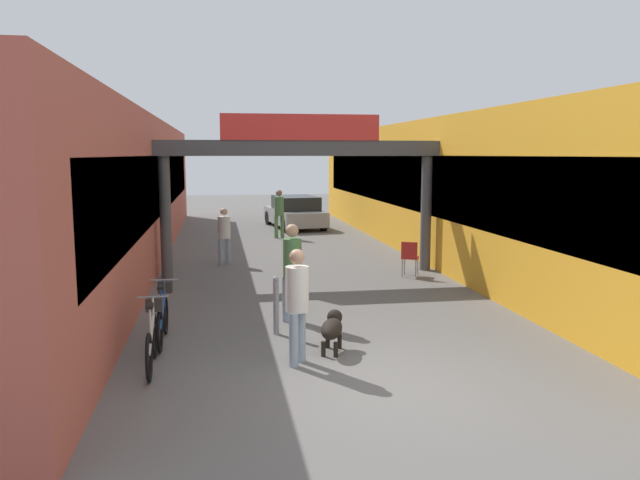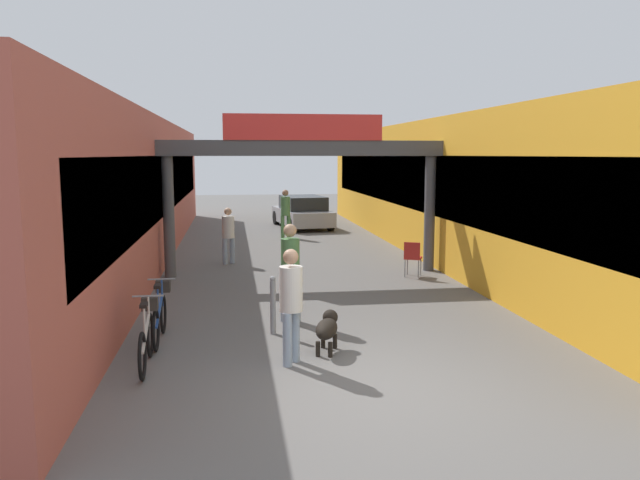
# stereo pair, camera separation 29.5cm
# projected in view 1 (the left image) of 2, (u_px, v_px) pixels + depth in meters

# --- Properties ---
(ground_plane) EXTENTS (80.00, 80.00, 0.00)m
(ground_plane) POSITION_uv_depth(u_px,v_px,m) (381.00, 388.00, 8.23)
(ground_plane) COLOR #605E5B
(storefront_left) EXTENTS (3.00, 26.00, 4.03)m
(storefront_left) POSITION_uv_depth(u_px,v_px,m) (111.00, 191.00, 17.88)
(storefront_left) COLOR #B25142
(storefront_left) RESTS_ON ground_plane
(storefront_right) EXTENTS (3.00, 26.00, 4.03)m
(storefront_right) POSITION_uv_depth(u_px,v_px,m) (449.00, 188.00, 19.52)
(storefront_right) COLOR gold
(storefront_right) RESTS_ON ground_plane
(arcade_sign_gateway) EXTENTS (7.40, 0.47, 4.04)m
(arcade_sign_gateway) POSITION_uv_depth(u_px,v_px,m) (300.00, 162.00, 15.68)
(arcade_sign_gateway) COLOR #4C4C4F
(arcade_sign_gateway) RESTS_ON ground_plane
(pedestrian_with_dog) EXTENTS (0.47, 0.47, 1.71)m
(pedestrian_with_dog) POSITION_uv_depth(u_px,v_px,m) (297.00, 299.00, 9.03)
(pedestrian_with_dog) COLOR #8C9EB2
(pedestrian_with_dog) RESTS_ON ground_plane
(pedestrian_companion) EXTENTS (0.44, 0.44, 1.81)m
(pedestrian_companion) POSITION_uv_depth(u_px,v_px,m) (292.00, 266.00, 11.33)
(pedestrian_companion) COLOR #8C9EB2
(pedestrian_companion) RESTS_ON ground_plane
(pedestrian_carrying_crate) EXTENTS (0.47, 0.47, 1.58)m
(pedestrian_carrying_crate) POSITION_uv_depth(u_px,v_px,m) (224.00, 232.00, 17.35)
(pedestrian_carrying_crate) COLOR #8C9EB2
(pedestrian_carrying_crate) RESTS_ON ground_plane
(pedestrian_elderly_walking) EXTENTS (0.42, 0.42, 1.77)m
(pedestrian_elderly_walking) POSITION_uv_depth(u_px,v_px,m) (279.00, 210.00, 22.82)
(pedestrian_elderly_walking) COLOR #4C7F47
(pedestrian_elderly_walking) RESTS_ON ground_plane
(dog_on_leash) EXTENTS (0.54, 0.86, 0.60)m
(dog_on_leash) POSITION_uv_depth(u_px,v_px,m) (332.00, 327.00, 9.72)
(dog_on_leash) COLOR black
(dog_on_leash) RESTS_ON ground_plane
(bicycle_silver_nearest) EXTENTS (0.46, 1.69, 0.98)m
(bicycle_silver_nearest) POSITION_uv_depth(u_px,v_px,m) (152.00, 337.00, 9.00)
(bicycle_silver_nearest) COLOR black
(bicycle_silver_nearest) RESTS_ON ground_plane
(bicycle_blue_second) EXTENTS (0.46, 1.69, 0.98)m
(bicycle_blue_second) POSITION_uv_depth(u_px,v_px,m) (163.00, 315.00, 10.25)
(bicycle_blue_second) COLOR black
(bicycle_blue_second) RESTS_ON ground_plane
(bollard_post_metal) EXTENTS (0.10, 0.10, 1.01)m
(bollard_post_metal) POSITION_uv_depth(u_px,v_px,m) (276.00, 305.00, 10.61)
(bollard_post_metal) COLOR gray
(bollard_post_metal) RESTS_ON ground_plane
(cafe_chair_red_nearer) EXTENTS (0.54, 0.54, 0.89)m
(cafe_chair_red_nearer) POSITION_uv_depth(u_px,v_px,m) (410.00, 255.00, 15.64)
(cafe_chair_red_nearer) COLOR gray
(cafe_chair_red_nearer) RESTS_ON ground_plane
(parked_car_silver) EXTENTS (2.31, 4.21, 1.33)m
(parked_car_silver) POSITION_uv_depth(u_px,v_px,m) (295.00, 212.00, 26.06)
(parked_car_silver) COLOR #99999E
(parked_car_silver) RESTS_ON ground_plane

